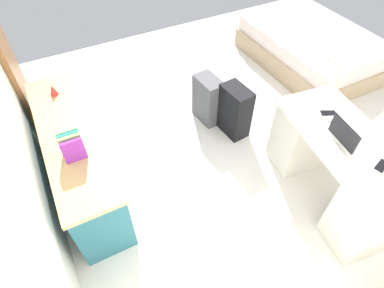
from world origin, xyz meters
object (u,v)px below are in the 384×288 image
suitcase_black (235,111)px  suitcase_spare_grey (208,99)px  bed (313,48)px  computer_mouse (331,118)px  cell_phone_near_laptop (382,166)px  desk (337,169)px  figurine_small (53,90)px  cell_phone_by_mouse (328,113)px  credenza (79,159)px  laptop (348,137)px

suitcase_black → suitcase_spare_grey: suitcase_black is taller
bed → suitcase_black: size_ratio=3.13×
suitcase_spare_grey → computer_mouse: size_ratio=5.71×
bed → cell_phone_near_laptop: cell_phone_near_laptop is taller
desk → figurine_small: (1.81, 2.07, 0.39)m
suitcase_spare_grey → cell_phone_near_laptop: bearing=-169.7°
bed → desk: bearing=142.3°
cell_phone_by_mouse → suitcase_spare_grey: bearing=53.9°
suitcase_black → suitcase_spare_grey: 0.37m
figurine_small → cell_phone_by_mouse: bearing=-123.9°
cell_phone_by_mouse → suitcase_black: bearing=54.8°
credenza → cell_phone_near_laptop: (-1.52, -2.08, 0.39)m
bed → suitcase_spare_grey: size_ratio=3.35×
desk → cell_phone_by_mouse: (0.36, -0.09, 0.36)m
computer_mouse → figurine_small: 2.61m
laptop → computer_mouse: laptop is taller
suitcase_black → credenza: bearing=82.5°
credenza → cell_phone_by_mouse: (-0.87, -2.16, 0.39)m
cell_phone_by_mouse → figurine_small: 2.60m
suitcase_spare_grey → figurine_small: size_ratio=5.19×
suitcase_black → cell_phone_near_laptop: bearing=-172.1°
credenza → suitcase_spare_grey: size_ratio=3.15×
credenza → bed: 3.57m
suitcase_black → cell_phone_by_mouse: bearing=-158.1°
suitcase_black → desk: bearing=-169.5°
laptop → figurine_small: (1.77, 2.04, -0.02)m
suitcase_black → laptop: (-1.14, -0.31, 0.49)m
bed → cell_phone_by_mouse: bearing=137.9°
computer_mouse → cell_phone_near_laptop: computer_mouse is taller
desk → suitcase_spare_grey: bearing=18.3°
cell_phone_near_laptop → suitcase_spare_grey: bearing=-1.1°
credenza → computer_mouse: size_ratio=18.00×
credenza → bed: credenza is taller
bed → computer_mouse: computer_mouse is taller
bed → figurine_small: 3.56m
credenza → cell_phone_near_laptop: bearing=-126.1°
suitcase_spare_grey → cell_phone_by_mouse: size_ratio=4.20×
suitcase_black → computer_mouse: size_ratio=6.11×
bed → cell_phone_near_laptop: 2.63m
cell_phone_near_laptop → cell_phone_by_mouse: bearing=-23.2°
figurine_small → computer_mouse: bearing=-125.8°
suitcase_spare_grey → laptop: size_ratio=1.69×
laptop → cell_phone_by_mouse: bearing=-20.1°
suitcase_spare_grey → cell_phone_by_mouse: bearing=-158.7°
desk → bed: size_ratio=0.79×
laptop → computer_mouse: size_ratio=3.38×
credenza → figurine_small: figurine_small is taller
desk → cell_phone_by_mouse: size_ratio=11.16×
credenza → suitcase_black: 1.73m
computer_mouse → figurine_small: figurine_small is taller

